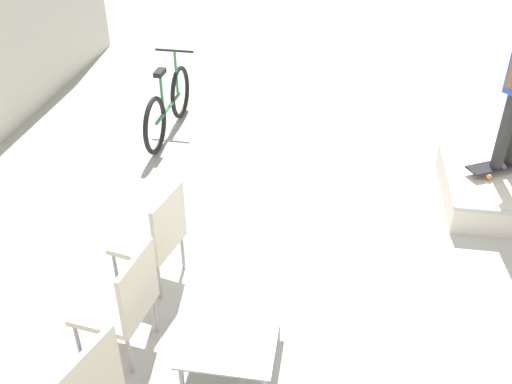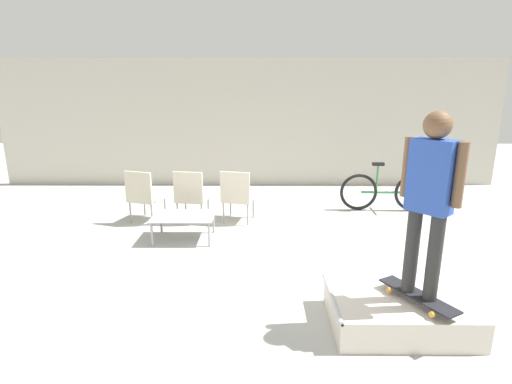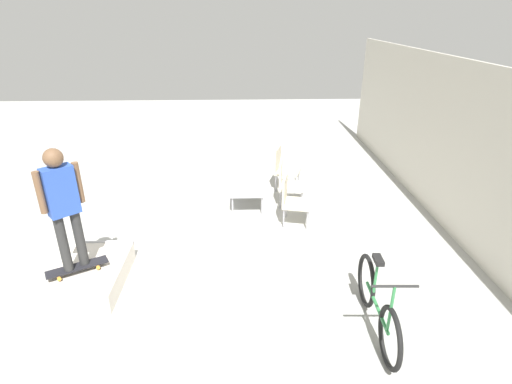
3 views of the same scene
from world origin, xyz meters
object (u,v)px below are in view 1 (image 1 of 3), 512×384
Objects in this scene: skate_ramp_box at (489,189)px; coffee_table at (234,326)px; bicycle at (168,106)px; patio_chair_right at (156,235)px; patio_chair_center at (124,300)px; skateboard_on_ramp at (502,165)px.

coffee_table reaches higher than skate_ramp_box.
skate_ramp_box is 3.51m from coffee_table.
bicycle is (1.06, 3.92, 0.23)m from skate_ramp_box.
bicycle reaches higher than patio_chair_right.
bicycle is at bearing 23.19° from coffee_table.
bicycle reaches higher than coffee_table.
patio_chair_right is at bearing -171.65° from patio_chair_center.
patio_chair_right reaches higher than skateboard_on_ramp.
skateboard_on_ramp is 3.82m from patio_chair_right.
patio_chair_center is at bearing -166.74° from bicycle.
patio_chair_right is at bearing -178.76° from skateboard_on_ramp.
coffee_table is 1.17m from patio_chair_right.
coffee_table is at bearing -154.86° from bicycle.
bicycle is at bearing 137.80° from skateboard_on_ramp.
coffee_table is at bearing 99.25° from patio_chair_center.
bicycle is (2.87, 0.74, -0.13)m from patio_chair_right.
bicycle is at bearing -153.32° from patio_chair_right.
bicycle is (3.68, 0.74, -0.13)m from patio_chair_center.
patio_chair_center is at bearing 90.98° from coffee_table.
skateboard_on_ramp is 0.46× the size of bicycle.
patio_chair_right is (0.80, 0.84, 0.15)m from coffee_table.
patio_chair_center is (-2.75, 3.29, 0.12)m from skateboard_on_ramp.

